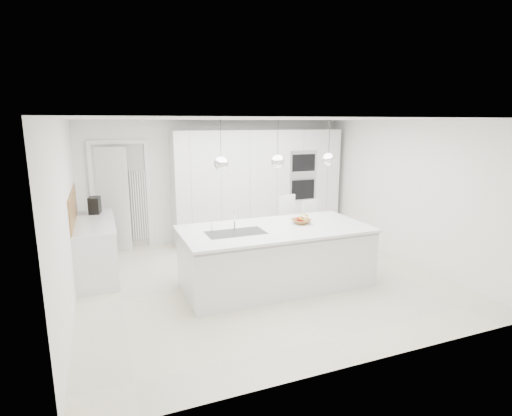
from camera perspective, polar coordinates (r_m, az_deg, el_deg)
name	(u,v)px	position (r m, az deg, el deg)	size (l,w,h in m)	color
floor	(263,279)	(6.49, 0.99, -10.06)	(5.50, 5.50, 0.00)	beige
wall_back	(218,181)	(8.46, -5.48, 3.92)	(5.50, 5.50, 0.00)	white
wall_left	(66,218)	(5.70, -25.47, -1.26)	(5.00, 5.00, 0.00)	white
ceiling	(263,119)	(6.01, 1.07, 12.59)	(5.50, 5.50, 0.00)	white
tall_cabinets	(258,185)	(8.45, 0.33, 3.28)	(3.60, 0.60, 2.30)	white
oven_stack	(303,176)	(8.52, 6.76, 4.63)	(0.62, 0.04, 1.05)	#A5A5A8
doorway_frame	(121,198)	(8.15, -18.67, 1.42)	(1.11, 0.08, 2.13)	white
hallway_door	(108,200)	(8.10, -20.41, 1.08)	(0.82, 0.04, 2.00)	white
radiator	(139,205)	(8.20, -16.36, 0.38)	(0.32, 0.04, 1.40)	white
left_base_cabinets	(96,249)	(7.05, -21.83, -5.44)	(0.60, 1.80, 0.86)	white
left_worktop	(94,222)	(6.93, -22.13, -1.88)	(0.62, 1.82, 0.04)	white
oak_backsplash	(73,207)	(6.89, -24.69, 0.12)	(0.02, 1.80, 0.50)	olive
island_base	(277,258)	(6.12, 2.95, -7.18)	(2.80, 1.20, 0.86)	white
island_worktop	(276,229)	(6.03, 2.80, -3.00)	(2.84, 1.40, 0.04)	white
island_sink	(236,238)	(5.77, -2.91, -4.31)	(0.84, 0.44, 0.18)	#3F3F42
island_tap	(234,219)	(5.91, -3.09, -1.61)	(0.02, 0.02, 0.30)	white
pendant_left	(221,164)	(5.50, -5.02, 6.33)	(0.20, 0.20, 0.20)	white
pendant_mid	(278,161)	(5.80, 3.11, 6.65)	(0.20, 0.20, 0.20)	white
pendant_right	(329,159)	(6.20, 10.33, 6.83)	(0.20, 0.20, 0.20)	white
fruit_bowl	(301,221)	(6.29, 6.50, -1.90)	(0.29, 0.29, 0.07)	olive
espresso_machine	(95,205)	(7.46, -22.06, 0.37)	(0.17, 0.27, 0.29)	black
bar_stool_left	(291,231)	(7.04, 4.98, -3.23)	(0.39, 0.54, 1.19)	white
bar_stool_right	(313,231)	(7.32, 8.15, -3.21)	(0.35, 0.49, 1.06)	white
apple_a	(300,219)	(6.26, 6.30, -1.58)	(0.09, 0.09, 0.09)	#AA201B
apple_b	(302,220)	(6.25, 6.53, -1.67)	(0.08, 0.08, 0.08)	#AA201B
apple_c	(299,219)	(6.29, 6.10, -1.61)	(0.07, 0.07, 0.07)	#AA201B
banana_bunch	(304,217)	(6.26, 6.82, -1.26)	(0.20, 0.20, 0.03)	yellow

